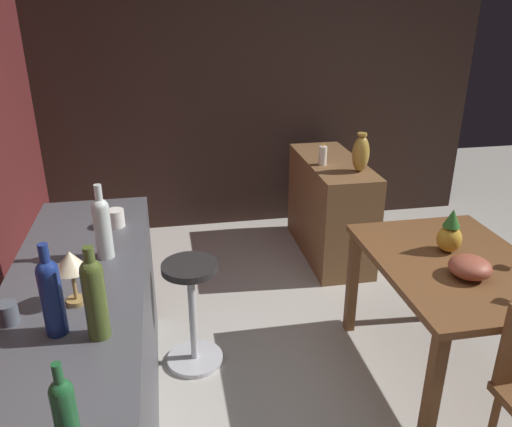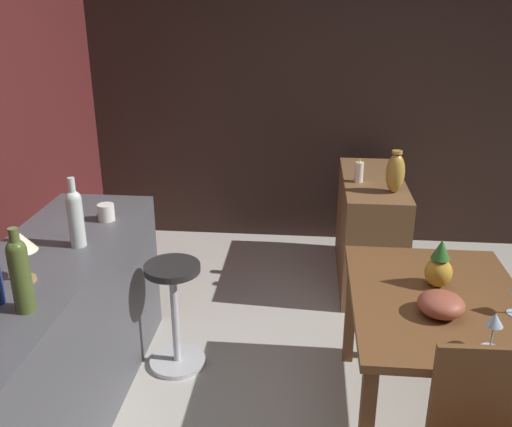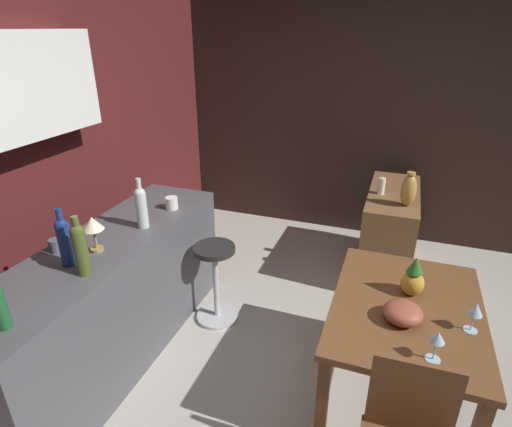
% 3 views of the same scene
% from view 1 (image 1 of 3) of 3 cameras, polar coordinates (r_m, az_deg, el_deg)
% --- Properties ---
extents(ground_plane, '(9.00, 9.00, 0.00)m').
position_cam_1_polar(ground_plane, '(3.04, 12.40, -19.58)').
color(ground_plane, '#B7B2A8').
extents(wall_side_right, '(0.10, 4.40, 2.60)m').
position_cam_1_polar(wall_side_right, '(4.69, -1.82, 14.07)').
color(wall_side_right, '#33231E').
rests_on(wall_side_right, ground_plane).
extents(dining_table, '(1.13, 0.82, 0.74)m').
position_cam_1_polar(dining_table, '(2.96, 21.21, -6.73)').
color(dining_table, brown).
rests_on(dining_table, ground_plane).
extents(kitchen_counter, '(2.10, 0.60, 0.90)m').
position_cam_1_polar(kitchen_counter, '(2.55, -18.54, -16.83)').
color(kitchen_counter, '#4C4C51').
rests_on(kitchen_counter, ground_plane).
extents(sideboard_cabinet, '(1.10, 0.44, 0.82)m').
position_cam_1_polar(sideboard_cabinet, '(4.29, 8.27, 0.63)').
color(sideboard_cabinet, brown).
rests_on(sideboard_cabinet, ground_plane).
extents(bar_stool, '(0.34, 0.34, 0.66)m').
position_cam_1_polar(bar_stool, '(3.03, -7.10, -10.77)').
color(bar_stool, '#262323').
rests_on(bar_stool, ground_plane).
extents(pineapple_centerpiece, '(0.13, 0.13, 0.25)m').
position_cam_1_polar(pineapple_centerpiece, '(2.97, 20.81, -2.12)').
color(pineapple_centerpiece, gold).
rests_on(pineapple_centerpiece, dining_table).
extents(fruit_bowl, '(0.21, 0.21, 0.11)m').
position_cam_1_polar(fruit_bowl, '(2.76, 22.75, -5.54)').
color(fruit_bowl, '#9E4C38').
rests_on(fruit_bowl, dining_table).
extents(wine_bottle_olive, '(0.08, 0.08, 0.36)m').
position_cam_1_polar(wine_bottle_olive, '(1.89, -17.56, -8.64)').
color(wine_bottle_olive, '#475623').
rests_on(wine_bottle_olive, kitchen_counter).
extents(wine_bottle_clear, '(0.08, 0.08, 0.36)m').
position_cam_1_polar(wine_bottle_clear, '(2.45, -16.76, -1.24)').
color(wine_bottle_clear, silver).
rests_on(wine_bottle_clear, kitchen_counter).
extents(wine_bottle_cobalt, '(0.08, 0.08, 0.36)m').
position_cam_1_polar(wine_bottle_cobalt, '(1.96, -21.88, -8.26)').
color(wine_bottle_cobalt, navy).
rests_on(wine_bottle_cobalt, kitchen_counter).
extents(wine_bottle_green, '(0.06, 0.06, 0.28)m').
position_cam_1_polar(wine_bottle_green, '(1.53, -20.54, -19.96)').
color(wine_bottle_green, '#1E592D').
rests_on(wine_bottle_green, kitchen_counter).
extents(cup_slate, '(0.11, 0.08, 0.08)m').
position_cam_1_polar(cup_slate, '(2.16, -25.96, -9.93)').
color(cup_slate, '#515660').
rests_on(cup_slate, kitchen_counter).
extents(cup_white, '(0.13, 0.09, 0.09)m').
position_cam_1_polar(cup_white, '(2.81, -15.38, -0.49)').
color(cup_white, white).
rests_on(cup_white, kitchen_counter).
extents(counter_lamp, '(0.13, 0.13, 0.23)m').
position_cam_1_polar(counter_lamp, '(2.12, -19.93, -5.39)').
color(counter_lamp, '#A58447').
rests_on(counter_lamp, kitchen_counter).
extents(pillar_candle_tall, '(0.06, 0.06, 0.17)m').
position_cam_1_polar(pillar_candle_tall, '(4.02, 7.46, 6.42)').
color(pillar_candle_tall, white).
rests_on(pillar_candle_tall, sideboard_cabinet).
extents(vase_brass, '(0.13, 0.13, 0.29)m').
position_cam_1_polar(vase_brass, '(3.89, 11.60, 6.59)').
color(vase_brass, '#B78C38').
rests_on(vase_brass, sideboard_cabinet).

